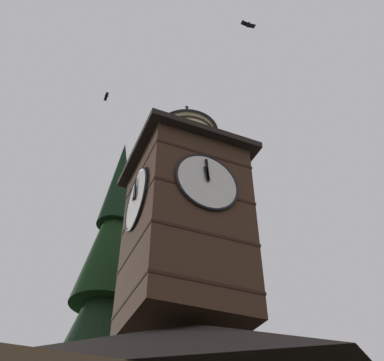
{
  "coord_description": "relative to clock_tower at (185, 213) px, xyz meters",
  "views": [
    {
      "loc": [
        4.03,
        11.06,
        1.77
      ],
      "look_at": [
        -1.21,
        -1.12,
        12.72
      ],
      "focal_mm": 42.26,
      "sensor_mm": 36.0,
      "label": 1
    }
  ],
  "objects": [
    {
      "name": "pine_tree_behind",
      "position": [
        1.14,
        -6.34,
        -3.02
      ],
      "size": [
        5.63,
        5.63,
        19.65
      ],
      "color": "#473323",
      "rests_on": "ground_plane"
    },
    {
      "name": "clock_tower",
      "position": [
        0.0,
        0.0,
        0.0
      ],
      "size": [
        4.27,
        4.27,
        9.96
      ],
      "color": "#422B1E",
      "rests_on": "building_main"
    },
    {
      "name": "flying_bird_high",
      "position": [
        -2.3,
        2.11,
        10.39
      ],
      "size": [
        0.73,
        0.31,
        0.17
      ],
      "color": "black"
    },
    {
      "name": "flying_bird_low",
      "position": [
        2.97,
        -3.78,
        9.09
      ],
      "size": [
        0.2,
        0.58,
        0.12
      ],
      "color": "black"
    }
  ]
}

